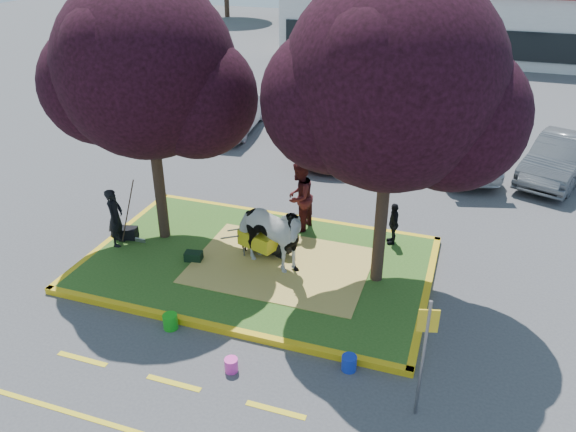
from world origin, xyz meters
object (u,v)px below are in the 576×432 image
(calf, at_px, (267,244))
(handler, at_px, (115,217))
(bucket_blue, at_px, (349,363))
(car_silver, at_px, (235,111))
(wheelbarrow, at_px, (260,239))
(bucket_green, at_px, (170,322))
(bucket_pink, at_px, (231,365))
(sign_post, at_px, (424,348))
(cow, at_px, (268,235))
(car_black, at_px, (191,110))

(calf, bearing_deg, handler, 169.58)
(bucket_blue, xyz_separation_m, car_silver, (-7.63, 12.14, 0.63))
(wheelbarrow, bearing_deg, bucket_green, -84.93)
(bucket_green, height_order, bucket_pink, bucket_green)
(sign_post, relative_size, car_silver, 0.50)
(calf, bearing_deg, car_silver, 95.14)
(sign_post, relative_size, bucket_pink, 8.53)
(wheelbarrow, height_order, sign_post, sign_post)
(bucket_pink, relative_size, bucket_blue, 0.90)
(cow, xyz_separation_m, wheelbarrow, (-0.40, 0.47, -0.44))
(sign_post, bearing_deg, cow, 125.80)
(cow, xyz_separation_m, bucket_green, (-1.20, -2.63, -0.87))
(sign_post, height_order, car_silver, sign_post)
(bucket_pink, height_order, car_silver, car_silver)
(bucket_pink, distance_m, bucket_blue, 2.22)
(car_black, bearing_deg, calf, -44.31)
(wheelbarrow, height_order, car_silver, car_silver)
(calf, xyz_separation_m, sign_post, (4.23, -3.94, 1.05))
(sign_post, bearing_deg, calf, 122.75)
(calf, height_order, sign_post, sign_post)
(cow, distance_m, car_silver, 10.75)
(handler, xyz_separation_m, bucket_green, (2.86, -2.43, -0.76))
(handler, relative_size, sign_post, 0.65)
(calf, relative_size, car_silver, 0.24)
(handler, bearing_deg, bucket_green, -143.09)
(bucket_green, height_order, bucket_blue, bucket_green)
(bucket_pink, bearing_deg, calf, 101.26)
(sign_post, bearing_deg, bucket_green, 158.32)
(cow, height_order, handler, cow)
(calf, distance_m, car_black, 11.09)
(sign_post, bearing_deg, car_silver, 110.75)
(bucket_blue, bearing_deg, calf, 131.48)
(wheelbarrow, bearing_deg, car_black, 145.62)
(bucket_green, height_order, car_silver, car_silver)
(car_black, bearing_deg, car_silver, 9.64)
(bucket_blue, bearing_deg, bucket_green, 180.00)
(cow, bearing_deg, bucket_pink, -155.38)
(car_black, bearing_deg, cow, -45.09)
(cow, distance_m, handler, 4.06)
(wheelbarrow, distance_m, sign_post, 5.82)
(cow, distance_m, bucket_blue, 3.81)
(wheelbarrow, xyz_separation_m, bucket_green, (-0.79, -3.11, -0.43))
(bucket_green, relative_size, bucket_blue, 1.07)
(wheelbarrow, bearing_deg, cow, -30.32)
(calf, relative_size, car_black, 0.31)
(calf, xyz_separation_m, car_black, (-6.71, 8.83, 0.24))
(sign_post, xyz_separation_m, car_black, (-10.94, 12.77, -0.81))
(bucket_green, distance_m, bucket_blue, 3.81)
(calf, xyz_separation_m, bucket_green, (-0.91, -3.27, -0.24))
(calf, bearing_deg, bucket_green, -128.56)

